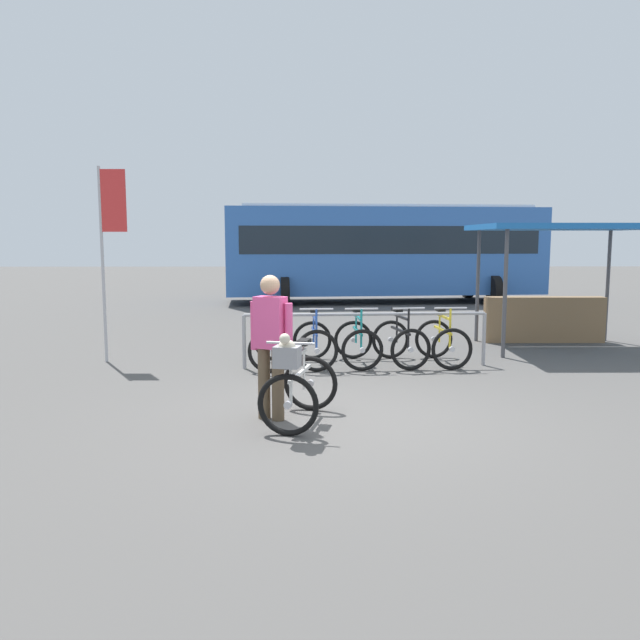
% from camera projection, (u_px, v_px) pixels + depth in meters
% --- Properties ---
extents(ground_plane, '(80.00, 80.00, 0.00)m').
position_uv_depth(ground_plane, '(341.00, 419.00, 7.24)').
color(ground_plane, '#514F4C').
extents(bike_rack_rail, '(3.90, 0.30, 0.88)m').
position_uv_depth(bike_rack_rail, '(366.00, 325.00, 10.12)').
color(bike_rack_rail, '#99999E').
rests_on(bike_rack_rail, ground).
extents(racked_bike_lime, '(0.67, 1.12, 0.98)m').
position_uv_depth(racked_bike_lime, '(271.00, 343.00, 10.23)').
color(racked_bike_lime, black).
rests_on(racked_bike_lime, ground).
extents(racked_bike_blue, '(0.74, 1.14, 0.97)m').
position_uv_depth(racked_bike_blue, '(315.00, 343.00, 10.28)').
color(racked_bike_blue, black).
rests_on(racked_bike_blue, ground).
extents(racked_bike_teal, '(0.74, 1.16, 0.98)m').
position_uv_depth(racked_bike_teal, '(358.00, 342.00, 10.33)').
color(racked_bike_teal, black).
rests_on(racked_bike_teal, ground).
extents(racked_bike_black, '(0.85, 1.19, 0.97)m').
position_uv_depth(racked_bike_black, '(400.00, 342.00, 10.38)').
color(racked_bike_black, black).
rests_on(racked_bike_black, ground).
extents(racked_bike_yellow, '(0.76, 1.16, 0.97)m').
position_uv_depth(racked_bike_yellow, '(442.00, 342.00, 10.42)').
color(racked_bike_yellow, black).
rests_on(racked_bike_yellow, ground).
extents(featured_bicycle, '(0.88, 1.25, 1.09)m').
position_uv_depth(featured_bicycle, '(297.00, 382.00, 6.95)').
color(featured_bicycle, black).
rests_on(featured_bicycle, ground).
extents(person_with_featured_bike, '(0.49, 0.33, 1.64)m').
position_uv_depth(person_with_featured_bike, '(271.00, 340.00, 7.14)').
color(person_with_featured_bike, brown).
rests_on(person_with_featured_bike, ground).
extents(bus_distant, '(10.19, 4.02, 3.08)m').
position_uv_depth(bus_distant, '(384.00, 248.00, 20.49)').
color(bus_distant, '#3366B7').
rests_on(bus_distant, ground).
extents(market_stall, '(3.11, 2.32, 2.30)m').
position_uv_depth(market_stall, '(554.00, 273.00, 12.08)').
color(market_stall, '#4C4C51').
rests_on(market_stall, ground).
extents(banner_flag, '(0.45, 0.05, 3.20)m').
position_uv_depth(banner_flag, '(109.00, 227.00, 10.35)').
color(banner_flag, '#B2B2B7').
rests_on(banner_flag, ground).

